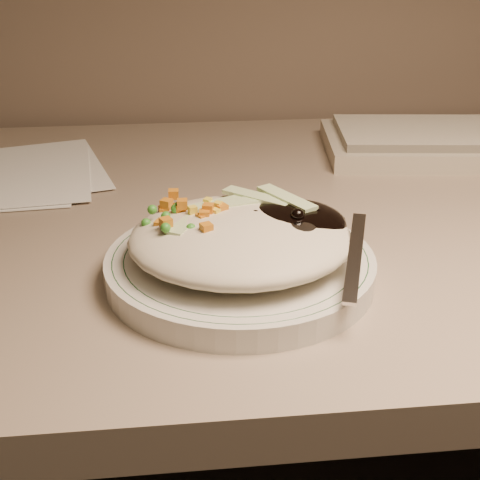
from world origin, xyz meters
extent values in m
cube|color=gray|center=(0.00, 1.38, 0.72)|extent=(1.40, 0.70, 0.04)
cylinder|color=silver|center=(-0.08, 1.22, 0.75)|extent=(0.24, 0.24, 0.02)
torus|color=#144723|center=(-0.08, 1.22, 0.76)|extent=(0.22, 0.22, 0.00)
torus|color=#144723|center=(-0.08, 1.22, 0.76)|extent=(0.20, 0.20, 0.00)
ellipsoid|color=#C0B59B|center=(-0.08, 1.21, 0.78)|extent=(0.19, 0.18, 0.04)
ellipsoid|color=black|center=(-0.04, 1.23, 0.79)|extent=(0.10, 0.09, 0.03)
ellipsoid|color=orange|center=(-0.13, 1.23, 0.78)|extent=(0.08, 0.08, 0.02)
sphere|color=black|center=(-0.07, 1.22, 0.79)|extent=(0.01, 0.01, 0.01)
sphere|color=black|center=(-0.04, 1.23, 0.79)|extent=(0.01, 0.01, 0.01)
sphere|color=black|center=(-0.01, 1.22, 0.80)|extent=(0.01, 0.01, 0.01)
sphere|color=black|center=(-0.02, 1.24, 0.79)|extent=(0.01, 0.01, 0.01)
sphere|color=black|center=(-0.03, 1.21, 0.80)|extent=(0.01, 0.01, 0.01)
sphere|color=black|center=(-0.04, 1.22, 0.79)|extent=(0.01, 0.01, 0.01)
sphere|color=black|center=(-0.03, 1.24, 0.79)|extent=(0.01, 0.01, 0.01)
cube|color=#C36E15|center=(-0.13, 1.24, 0.80)|extent=(0.01, 0.01, 0.01)
cube|color=#C36E15|center=(-0.11, 1.22, 0.79)|extent=(0.01, 0.01, 0.01)
cube|color=#C36E15|center=(-0.14, 1.25, 0.80)|extent=(0.01, 0.01, 0.01)
cube|color=#C36E15|center=(-0.11, 1.23, 0.80)|extent=(0.01, 0.01, 0.01)
cube|color=#C36E15|center=(-0.11, 1.22, 0.80)|extent=(0.01, 0.01, 0.01)
cube|color=#C36E15|center=(-0.14, 1.26, 0.79)|extent=(0.01, 0.01, 0.01)
cube|color=#C36E15|center=(-0.13, 1.24, 0.80)|extent=(0.01, 0.01, 0.01)
cube|color=#C36E15|center=(-0.11, 1.22, 0.80)|extent=(0.01, 0.01, 0.01)
cube|color=#C36E15|center=(-0.09, 1.23, 0.80)|extent=(0.01, 0.01, 0.01)
cube|color=#C36E15|center=(-0.14, 1.26, 0.80)|extent=(0.01, 0.01, 0.01)
cube|color=#C36E15|center=(-0.14, 1.20, 0.80)|extent=(0.01, 0.01, 0.01)
cube|color=#C36E15|center=(-0.11, 1.19, 0.80)|extent=(0.01, 0.01, 0.01)
cube|color=#C36E15|center=(-0.15, 1.22, 0.79)|extent=(0.01, 0.01, 0.01)
cube|color=#C36E15|center=(-0.14, 1.25, 0.79)|extent=(0.01, 0.01, 0.01)
sphere|color=#388C28|center=(-0.11, 1.23, 0.80)|extent=(0.01, 0.01, 0.01)
sphere|color=#388C28|center=(-0.14, 1.20, 0.80)|extent=(0.01, 0.01, 0.01)
sphere|color=#388C28|center=(-0.14, 1.23, 0.80)|extent=(0.01, 0.01, 0.01)
sphere|color=#388C28|center=(-0.15, 1.23, 0.80)|extent=(0.01, 0.01, 0.01)
sphere|color=#388C28|center=(-0.11, 1.24, 0.79)|extent=(0.01, 0.01, 0.01)
sphere|color=#388C28|center=(-0.11, 1.20, 0.79)|extent=(0.01, 0.01, 0.01)
sphere|color=#388C28|center=(-0.13, 1.23, 0.79)|extent=(0.01, 0.01, 0.01)
sphere|color=#388C28|center=(-0.13, 1.21, 0.79)|extent=(0.01, 0.01, 0.01)
sphere|color=#388C28|center=(-0.16, 1.23, 0.79)|extent=(0.01, 0.01, 0.01)
sphere|color=#388C28|center=(-0.13, 1.24, 0.80)|extent=(0.01, 0.01, 0.01)
sphere|color=#388C28|center=(-0.13, 1.24, 0.80)|extent=(0.01, 0.01, 0.01)
sphere|color=#388C28|center=(-0.14, 1.22, 0.79)|extent=(0.01, 0.01, 0.01)
sphere|color=#388C28|center=(-0.12, 1.20, 0.80)|extent=(0.01, 0.01, 0.01)
sphere|color=#388C28|center=(-0.09, 1.25, 0.79)|extent=(0.01, 0.01, 0.01)
cube|color=yellow|center=(-0.12, 1.24, 0.79)|extent=(0.01, 0.01, 0.01)
cube|color=yellow|center=(-0.10, 1.23, 0.80)|extent=(0.01, 0.01, 0.01)
cube|color=yellow|center=(-0.13, 1.24, 0.79)|extent=(0.01, 0.01, 0.01)
cube|color=yellow|center=(-0.12, 1.23, 0.80)|extent=(0.01, 0.01, 0.01)
cube|color=yellow|center=(-0.13, 1.22, 0.79)|extent=(0.01, 0.01, 0.01)
cube|color=yellow|center=(-0.10, 1.23, 0.80)|extent=(0.01, 0.01, 0.01)
cube|color=yellow|center=(-0.11, 1.25, 0.80)|extent=(0.01, 0.01, 0.01)
cube|color=yellow|center=(-0.12, 1.22, 0.79)|extent=(0.01, 0.01, 0.01)
cube|color=#B2D18C|center=(-0.09, 1.25, 0.80)|extent=(0.07, 0.04, 0.00)
cube|color=#B2D18C|center=(-0.06, 1.26, 0.80)|extent=(0.06, 0.06, 0.00)
cube|color=#B2D18C|center=(-0.12, 1.22, 0.80)|extent=(0.05, 0.07, 0.00)
cube|color=#B2D18C|center=(-0.04, 1.25, 0.80)|extent=(0.05, 0.07, 0.00)
cube|color=#B2D18C|center=(-0.08, 1.21, 0.79)|extent=(0.07, 0.04, 0.00)
cube|color=#B2D18C|center=(-0.08, 1.25, 0.80)|extent=(0.07, 0.03, 0.00)
ellipsoid|color=silver|center=(-0.03, 1.20, 0.79)|extent=(0.05, 0.06, 0.01)
cube|color=silver|center=(0.01, 1.17, 0.78)|extent=(0.05, 0.11, 0.03)
camera|label=1|loc=(-0.14, 0.70, 1.02)|focal=50.00mm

